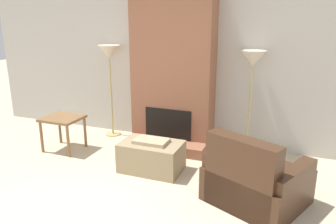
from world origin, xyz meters
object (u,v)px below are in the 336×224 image
Objects in this scene: floor_lamp_right at (252,64)px; side_table at (63,122)px; armchair at (254,182)px; floor_lamp_left at (109,57)px; ottoman at (151,156)px.

side_table is at bearing -161.95° from floor_lamp_right.
floor_lamp_left reaches higher than armchair.
side_table is (-1.62, 0.18, 0.25)m from ottoman.
side_table is at bearing 173.71° from ottoman.
floor_lamp_left is 1.00× the size of floor_lamp_right.
side_table is 1.36m from floor_lamp_left.
floor_lamp_left is (0.37, 0.91, 0.95)m from side_table.
ottoman is 1.48m from armchair.
ottoman is at bearing -136.79° from floor_lamp_right.
ottoman is 0.52× the size of floor_lamp_left.
floor_lamp_right is at bearing 43.21° from ottoman.
side_table is at bearing 14.08° from armchair.
floor_lamp_left reaches higher than side_table.
armchair is (1.43, -0.37, 0.06)m from ottoman.
floor_lamp_left is 2.41m from floor_lamp_right.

